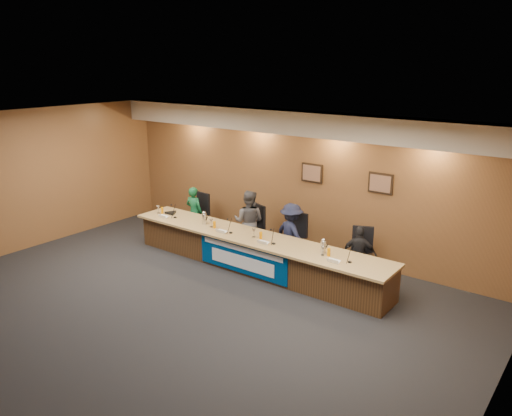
# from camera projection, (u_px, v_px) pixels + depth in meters

# --- Properties ---
(floor) EXTENTS (10.00, 10.00, 0.00)m
(floor) POSITION_uv_depth(u_px,v_px,m) (171.00, 313.00, 8.68)
(floor) COLOR black
(floor) RESTS_ON ground
(ceiling) EXTENTS (10.00, 8.00, 0.04)m
(ceiling) POSITION_uv_depth(u_px,v_px,m) (161.00, 129.00, 7.77)
(ceiling) COLOR silver
(ceiling) RESTS_ON wall_back
(wall_back) EXTENTS (10.00, 0.04, 3.20)m
(wall_back) POSITION_uv_depth(u_px,v_px,m) (297.00, 181.00, 11.29)
(wall_back) COLOR brown
(wall_back) RESTS_ON floor
(wall_left) EXTENTS (0.04, 8.00, 3.20)m
(wall_left) POSITION_uv_depth(u_px,v_px,m) (11.00, 183.00, 11.11)
(wall_left) COLOR brown
(wall_left) RESTS_ON floor
(wall_right) EXTENTS (0.04, 8.00, 3.20)m
(wall_right) POSITION_uv_depth(u_px,v_px,m) (491.00, 316.00, 5.34)
(wall_right) COLOR brown
(wall_right) RESTS_ON floor
(soffit) EXTENTS (10.00, 0.50, 0.50)m
(soffit) POSITION_uv_depth(u_px,v_px,m) (292.00, 122.00, 10.71)
(soffit) COLOR beige
(soffit) RESTS_ON wall_back
(dais_body) EXTENTS (6.00, 0.80, 0.70)m
(dais_body) POSITION_uv_depth(u_px,v_px,m) (255.00, 254.00, 10.42)
(dais_body) COLOR #412915
(dais_body) RESTS_ON floor
(dais_top) EXTENTS (6.10, 0.95, 0.05)m
(dais_top) POSITION_uv_depth(u_px,v_px,m) (253.00, 237.00, 10.27)
(dais_top) COLOR #A1814F
(dais_top) RESTS_ON dais_body
(banner) EXTENTS (2.20, 0.02, 0.65)m
(banner) POSITION_uv_depth(u_px,v_px,m) (242.00, 258.00, 10.09)
(banner) COLOR navy
(banner) RESTS_ON dais_body
(banner_text_upper) EXTENTS (2.00, 0.01, 0.10)m
(banner_text_upper) POSITION_uv_depth(u_px,v_px,m) (242.00, 249.00, 10.02)
(banner_text_upper) COLOR silver
(banner_text_upper) RESTS_ON banner
(banner_text_lower) EXTENTS (1.60, 0.01, 0.28)m
(banner_text_lower) POSITION_uv_depth(u_px,v_px,m) (242.00, 262.00, 10.10)
(banner_text_lower) COLOR silver
(banner_text_lower) RESTS_ON banner
(wall_photo_left) EXTENTS (0.52, 0.04, 0.42)m
(wall_photo_left) POSITION_uv_depth(u_px,v_px,m) (312.00, 173.00, 10.96)
(wall_photo_left) COLOR black
(wall_photo_left) RESTS_ON wall_back
(wall_photo_right) EXTENTS (0.52, 0.04, 0.42)m
(wall_photo_right) POSITION_uv_depth(u_px,v_px,m) (381.00, 183.00, 10.04)
(wall_photo_right) COLOR black
(wall_photo_right) RESTS_ON wall_back
(panelist_a) EXTENTS (0.49, 0.35, 1.28)m
(panelist_a) POSITION_uv_depth(u_px,v_px,m) (194.00, 212.00, 12.27)
(panelist_a) COLOR #11532C
(panelist_a) RESTS_ON floor
(panelist_b) EXTENTS (0.85, 0.76, 1.46)m
(panelist_b) POSITION_uv_depth(u_px,v_px,m) (249.00, 222.00, 11.26)
(panelist_b) COLOR #49484D
(panelist_b) RESTS_ON floor
(panelist_c) EXTENTS (0.98, 0.73, 1.35)m
(panelist_c) POSITION_uv_depth(u_px,v_px,m) (291.00, 234.00, 10.61)
(panelist_c) COLOR #151932
(panelist_c) RESTS_ON floor
(panelist_d) EXTENTS (0.74, 0.48, 1.17)m
(panelist_d) POSITION_uv_depth(u_px,v_px,m) (359.00, 255.00, 9.73)
(panelist_d) COLOR black
(panelist_d) RESTS_ON floor
(office_chair_a) EXTENTS (0.51, 0.51, 0.08)m
(office_chair_a) POSITION_uv_depth(u_px,v_px,m) (197.00, 217.00, 12.39)
(office_chair_a) COLOR black
(office_chair_a) RESTS_ON floor
(office_chair_b) EXTENTS (0.61, 0.61, 0.08)m
(office_chair_b) POSITION_uv_depth(u_px,v_px,m) (252.00, 231.00, 11.41)
(office_chair_b) COLOR black
(office_chair_b) RESTS_ON floor
(office_chair_c) EXTENTS (0.52, 0.52, 0.08)m
(office_chair_c) POSITION_uv_depth(u_px,v_px,m) (294.00, 241.00, 10.75)
(office_chair_c) COLOR black
(office_chair_c) RESTS_ON floor
(office_chair_d) EXTENTS (0.63, 0.63, 0.08)m
(office_chair_d) POSITION_uv_depth(u_px,v_px,m) (361.00, 258.00, 9.83)
(office_chair_d) COLOR black
(office_chair_d) RESTS_ON floor
(nameplate_a) EXTENTS (0.24, 0.08, 0.10)m
(nameplate_a) POSITION_uv_depth(u_px,v_px,m) (162.00, 216.00, 11.45)
(nameplate_a) COLOR white
(nameplate_a) RESTS_ON dais_top
(microphone_a) EXTENTS (0.07, 0.07, 0.02)m
(microphone_a) POSITION_uv_depth(u_px,v_px,m) (175.00, 217.00, 11.47)
(microphone_a) COLOR black
(microphone_a) RESTS_ON dais_top
(juice_glass_a) EXTENTS (0.06, 0.06, 0.15)m
(juice_glass_a) POSITION_uv_depth(u_px,v_px,m) (162.00, 210.00, 11.78)
(juice_glass_a) COLOR orange
(juice_glass_a) RESTS_ON dais_top
(water_glass_a) EXTENTS (0.08, 0.08, 0.18)m
(water_glass_a) POSITION_uv_depth(u_px,v_px,m) (158.00, 210.00, 11.79)
(water_glass_a) COLOR silver
(water_glass_a) RESTS_ON dais_top
(nameplate_b) EXTENTS (0.24, 0.08, 0.10)m
(nameplate_b) POSITION_uv_depth(u_px,v_px,m) (220.00, 231.00, 10.44)
(nameplate_b) COLOR white
(nameplate_b) RESTS_ON dais_top
(microphone_b) EXTENTS (0.07, 0.07, 0.02)m
(microphone_b) POSITION_uv_depth(u_px,v_px,m) (231.00, 233.00, 10.45)
(microphone_b) COLOR black
(microphone_b) RESTS_ON dais_top
(juice_glass_b) EXTENTS (0.06, 0.06, 0.15)m
(juice_glass_b) POSITION_uv_depth(u_px,v_px,m) (214.00, 225.00, 10.75)
(juice_glass_b) COLOR orange
(juice_glass_b) RESTS_ON dais_top
(water_glass_b) EXTENTS (0.08, 0.08, 0.18)m
(water_glass_b) POSITION_uv_depth(u_px,v_px,m) (211.00, 223.00, 10.81)
(water_glass_b) COLOR silver
(water_glass_b) RESTS_ON dais_top
(nameplate_c) EXTENTS (0.24, 0.08, 0.10)m
(nameplate_c) POSITION_uv_depth(u_px,v_px,m) (262.00, 242.00, 9.81)
(nameplate_c) COLOR white
(nameplate_c) RESTS_ON dais_top
(microphone_c) EXTENTS (0.07, 0.07, 0.02)m
(microphone_c) POSITION_uv_depth(u_px,v_px,m) (274.00, 244.00, 9.83)
(microphone_c) COLOR black
(microphone_c) RESTS_ON dais_top
(juice_glass_c) EXTENTS (0.06, 0.06, 0.15)m
(juice_glass_c) POSITION_uv_depth(u_px,v_px,m) (261.00, 235.00, 10.09)
(juice_glass_c) COLOR orange
(juice_glass_c) RESTS_ON dais_top
(water_glass_c) EXTENTS (0.08, 0.08, 0.18)m
(water_glass_c) POSITION_uv_depth(u_px,v_px,m) (254.00, 233.00, 10.19)
(water_glass_c) COLOR silver
(water_glass_c) RESTS_ON dais_top
(nameplate_d) EXTENTS (0.24, 0.08, 0.10)m
(nameplate_d) POSITION_uv_depth(u_px,v_px,m) (333.00, 261.00, 8.90)
(nameplate_d) COLOR white
(nameplate_d) RESTS_ON dais_top
(microphone_d) EXTENTS (0.07, 0.07, 0.02)m
(microphone_d) POSITION_uv_depth(u_px,v_px,m) (350.00, 262.00, 8.93)
(microphone_d) COLOR black
(microphone_d) RESTS_ON dais_top
(juice_glass_d) EXTENTS (0.06, 0.06, 0.15)m
(juice_glass_d) POSITION_uv_depth(u_px,v_px,m) (329.00, 252.00, 9.21)
(juice_glass_d) COLOR orange
(juice_glass_d) RESTS_ON dais_top
(water_glass_d) EXTENTS (0.08, 0.08, 0.18)m
(water_glass_d) POSITION_uv_depth(u_px,v_px,m) (323.00, 250.00, 9.25)
(water_glass_d) COLOR silver
(water_glass_d) RESTS_ON dais_top
(carafe_left) EXTENTS (0.12, 0.12, 0.23)m
(carafe_left) POSITION_uv_depth(u_px,v_px,m) (204.00, 219.00, 11.02)
(carafe_left) COLOR silver
(carafe_left) RESTS_ON dais_top
(carafe_right) EXTENTS (0.11, 0.11, 0.22)m
(carafe_right) POSITION_uv_depth(u_px,v_px,m) (323.00, 247.00, 9.37)
(carafe_right) COLOR silver
(carafe_right) RESTS_ON dais_top
(speakerphone) EXTENTS (0.32, 0.32, 0.05)m
(speakerphone) POSITION_uv_depth(u_px,v_px,m) (171.00, 213.00, 11.75)
(speakerphone) COLOR black
(speakerphone) RESTS_ON dais_top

